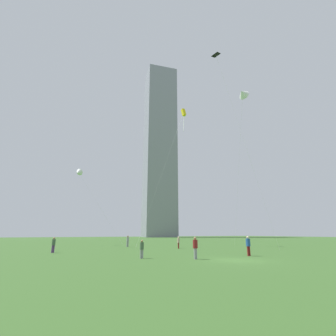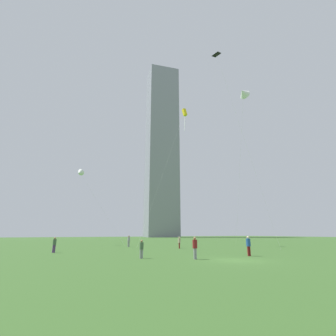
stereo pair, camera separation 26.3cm
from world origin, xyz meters
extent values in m
plane|color=#335623|center=(0.00, 0.00, 0.00)|extent=(280.00, 280.00, 0.00)
cylinder|color=maroon|center=(3.81, 2.46, 0.45)|extent=(0.17, 0.17, 0.91)
cylinder|color=maroon|center=(3.99, 2.46, 0.45)|extent=(0.17, 0.17, 0.91)
cylinder|color=#1E478C|center=(3.90, 2.46, 1.27)|extent=(0.42, 0.42, 0.72)
sphere|color=beige|center=(3.90, 2.46, 1.75)|extent=(0.25, 0.25, 0.25)
cylinder|color=gray|center=(-0.97, 23.88, 0.43)|extent=(0.16, 0.16, 0.85)
cylinder|color=gray|center=(-1.13, 23.96, 0.43)|extent=(0.16, 0.16, 0.85)
cylinder|color=gray|center=(-1.05, 23.92, 1.19)|extent=(0.39, 0.39, 0.68)
sphere|color=brown|center=(-1.05, 23.92, 1.65)|extent=(0.23, 0.23, 0.23)
cylinder|color=gray|center=(-2.54, 2.33, 0.45)|extent=(0.17, 0.17, 0.90)
cylinder|color=gray|center=(-2.37, 2.40, 0.45)|extent=(0.17, 0.17, 0.90)
cylinder|color=maroon|center=(-2.45, 2.36, 1.25)|extent=(0.41, 0.41, 0.71)
sphere|color=#997051|center=(-2.45, 2.36, 1.73)|extent=(0.24, 0.24, 0.24)
cylinder|color=maroon|center=(3.93, 16.09, 0.41)|extent=(0.15, 0.15, 0.81)
cylinder|color=maroon|center=(4.05, 16.21, 0.41)|extent=(0.15, 0.15, 0.81)
cylinder|color=tan|center=(3.99, 16.15, 1.13)|extent=(0.37, 0.37, 0.64)
sphere|color=beige|center=(3.99, 16.15, 1.56)|extent=(0.22, 0.22, 0.22)
cylinder|color=gray|center=(-6.38, 5.12, 0.38)|extent=(0.14, 0.14, 0.76)
cylinder|color=gray|center=(-6.22, 5.11, 0.38)|extent=(0.14, 0.14, 0.76)
cylinder|color=#3F593F|center=(-6.30, 5.11, 1.06)|extent=(0.35, 0.35, 0.60)
sphere|color=#997051|center=(-6.30, 5.11, 1.47)|extent=(0.21, 0.21, 0.21)
cylinder|color=#593372|center=(-12.79, 15.94, 0.42)|extent=(0.16, 0.16, 0.83)
cylinder|color=#593372|center=(-12.62, 15.98, 0.42)|extent=(0.16, 0.16, 0.83)
cylinder|color=#3F593F|center=(-12.70, 15.96, 1.16)|extent=(0.38, 0.38, 0.66)
sphere|color=#997051|center=(-12.70, 15.96, 1.60)|extent=(0.22, 0.22, 0.22)
cylinder|color=silver|center=(-4.14, 31.63, 6.90)|extent=(8.24, 5.03, 13.81)
cone|color=white|center=(-8.25, 34.14, 13.80)|extent=(1.84, 1.85, 1.55)
cylinder|color=silver|center=(10.93, 8.46, 14.77)|extent=(7.15, 2.30, 29.54)
pyramid|color=black|center=(7.35, 9.61, 29.57)|extent=(1.50, 1.38, 0.56)
cylinder|color=silver|center=(14.20, 13.56, 11.81)|extent=(4.82, 9.31, 23.62)
cone|color=white|center=(11.80, 8.91, 23.61)|extent=(1.99, 2.03, 1.87)
cylinder|color=silver|center=(3.99, 21.22, 12.79)|extent=(9.96, 1.69, 25.58)
cube|color=yellow|center=(8.96, 22.06, 25.57)|extent=(0.78, 0.91, 1.64)
cylinder|color=white|center=(8.96, 22.06, 23.31)|extent=(0.67, 0.69, 3.86)
cube|color=gray|center=(47.81, 111.68, 51.99)|extent=(20.36, 18.65, 103.98)
camera|label=1|loc=(-15.16, -16.35, 2.16)|focal=26.56mm
camera|label=2|loc=(-14.93, -16.47, 2.16)|focal=26.56mm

